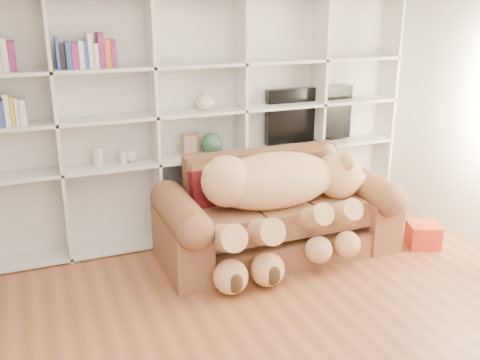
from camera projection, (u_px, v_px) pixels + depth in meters
name	position (u px, v px, depth m)	size (l,w,h in m)	color
wall_back	(192.00, 103.00, 5.34)	(5.00, 0.02, 2.70)	silver
bookshelf	(173.00, 112.00, 5.14)	(4.43, 0.35, 2.40)	silver
sofa	(276.00, 217.00, 5.12)	(2.23, 0.96, 0.94)	brown
teddy_bear	(279.00, 194.00, 4.83)	(1.77, 0.94, 1.03)	tan
throw_pillow	(211.00, 190.00, 4.94)	(0.38, 0.12, 0.38)	#4E0D15
gift_box	(423.00, 235.00, 5.29)	(0.29, 0.27, 0.24)	red
tv	(309.00, 116.00, 5.72)	(1.01, 0.18, 0.60)	black
picture_frame	(190.00, 144.00, 5.25)	(0.17, 0.03, 0.22)	brown
green_vase	(212.00, 143.00, 5.33)	(0.21, 0.21, 0.21)	#2A5336
figurine_tall	(98.00, 157.00, 4.94)	(0.09, 0.09, 0.18)	beige
figurine_short	(123.00, 157.00, 5.03)	(0.07, 0.07, 0.12)	beige
snow_globe	(131.00, 156.00, 5.06)	(0.12, 0.12, 0.12)	silver
shelf_vase	(205.00, 100.00, 5.17)	(0.19, 0.19, 0.20)	beige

